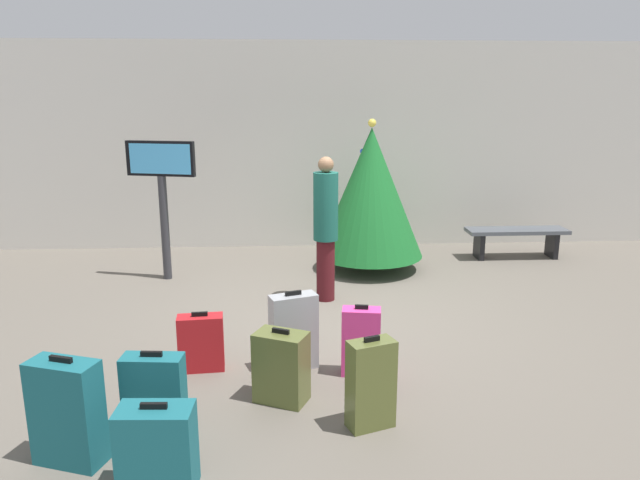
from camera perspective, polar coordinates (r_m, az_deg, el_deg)
ground_plane at (r=7.22m, az=0.67°, el=-7.23°), size 16.00×16.00×0.00m
back_wall at (r=10.28m, az=-0.69°, el=9.01°), size 16.00×0.20×3.46m
holiday_tree at (r=8.86m, az=4.89°, el=4.57°), size 1.59×1.59×2.25m
flight_info_kiosk at (r=8.58m, az=-14.95°, el=5.38°), size 0.98×0.32×1.97m
waiting_bench at (r=10.11m, az=18.34°, el=0.39°), size 1.62×0.44×0.48m
traveller_0 at (r=7.48m, az=0.55°, el=1.43°), size 0.32×0.32×1.85m
suitcase_0 at (r=4.32m, az=-15.39°, el=-18.83°), size 0.52×0.30×0.64m
suitcase_1 at (r=5.89m, az=-11.36°, el=-9.66°), size 0.45×0.23×0.59m
suitcase_2 at (r=4.90m, az=-15.61°, el=-14.24°), size 0.48×0.24×0.71m
suitcase_3 at (r=5.78m, az=-2.55°, el=-8.80°), size 0.49×0.33×0.79m
suitcase_4 at (r=5.23m, az=-3.74°, el=-12.09°), size 0.51×0.43×0.67m
suitcase_5 at (r=4.85m, az=4.91°, el=-13.64°), size 0.41×0.31×0.77m
suitcase_6 at (r=4.75m, az=-23.14°, el=-15.01°), size 0.55×0.38×0.83m
suitcase_7 at (r=5.69m, az=3.96°, el=-9.71°), size 0.39×0.25×0.69m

